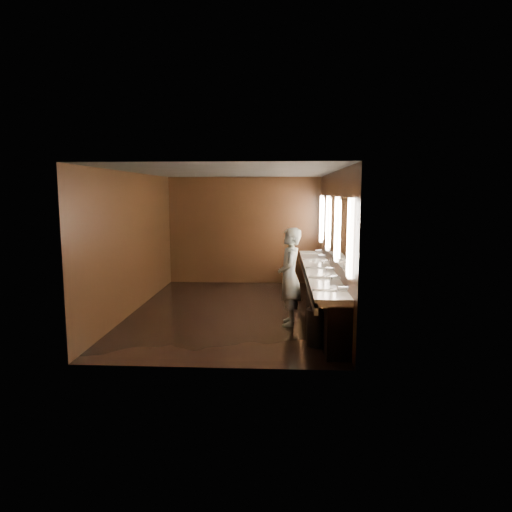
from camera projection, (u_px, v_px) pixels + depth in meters
The scene contains 10 objects.
floor at pixel (233, 311), 9.27m from camera, with size 6.00×6.00×0.00m, color black.
ceiling at pixel (231, 172), 8.88m from camera, with size 4.00×6.00×0.02m, color #2D2D2B.
wall_back at pixel (244, 231), 12.04m from camera, with size 4.00×0.02×2.80m, color black.
wall_front at pixel (208, 268), 6.11m from camera, with size 4.00×0.02×2.80m, color black.
wall_left at pixel (133, 243), 9.18m from camera, with size 0.02×6.00×2.80m, color black.
wall_right at pixel (333, 244), 8.96m from camera, with size 0.02×6.00×2.80m, color black.
sink_counter at pixel (322, 289), 9.10m from camera, with size 0.55×5.40×1.01m.
mirror_band at pixel (333, 226), 8.92m from camera, with size 0.06×5.03×1.15m.
person at pixel (290, 277), 8.25m from camera, with size 0.65×0.42×1.77m, color #8AAFCD.
trash_bin at pixel (318, 327), 7.19m from camera, with size 0.38×0.38×0.59m, color black.
Camera 1 is at (0.98, -8.98, 2.40)m, focal length 32.00 mm.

